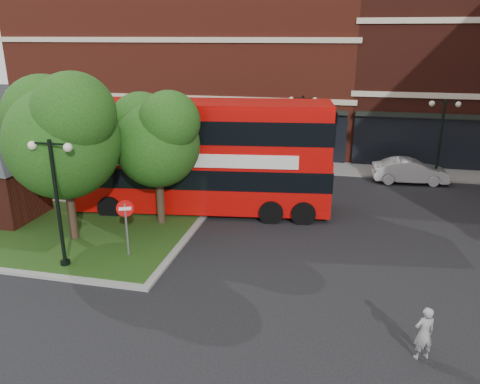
% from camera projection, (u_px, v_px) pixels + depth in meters
% --- Properties ---
extents(ground, '(120.00, 120.00, 0.00)m').
position_uv_depth(ground, '(202.00, 286.00, 16.57)').
color(ground, black).
rests_on(ground, ground).
extents(pavement_far, '(44.00, 3.00, 0.12)m').
position_uv_depth(pavement_far, '(273.00, 165.00, 31.80)').
color(pavement_far, slate).
rests_on(pavement_far, ground).
extents(terrace_far_left, '(26.00, 12.00, 14.00)m').
position_uv_depth(terrace_far_left, '(192.00, 53.00, 38.17)').
color(terrace_far_left, maroon).
rests_on(terrace_far_left, ground).
extents(traffic_island, '(12.60, 7.60, 0.15)m').
position_uv_depth(traffic_island, '(51.00, 232.00, 20.99)').
color(traffic_island, gray).
rests_on(traffic_island, ground).
extents(kiosk, '(6.51, 6.51, 3.60)m').
position_uv_depth(kiosk, '(0.00, 173.00, 21.81)').
color(kiosk, '#471911').
rests_on(kiosk, traffic_island).
extents(tree_island_west, '(5.40, 4.71, 7.21)m').
position_uv_depth(tree_island_west, '(61.00, 131.00, 18.79)').
color(tree_island_west, '#2D2116').
rests_on(tree_island_west, ground).
extents(tree_island_east, '(4.46, 3.90, 6.29)m').
position_uv_depth(tree_island_east, '(156.00, 135.00, 20.64)').
color(tree_island_east, '#2D2116').
rests_on(tree_island_east, ground).
extents(lamp_island, '(1.72, 0.36, 5.00)m').
position_uv_depth(lamp_island, '(57.00, 198.00, 17.00)').
color(lamp_island, black).
rests_on(lamp_island, ground).
extents(lamp_far_left, '(1.72, 0.36, 5.00)m').
position_uv_depth(lamp_far_left, '(302.00, 131.00, 28.65)').
color(lamp_far_left, black).
rests_on(lamp_far_left, ground).
extents(lamp_far_right, '(1.72, 0.36, 5.00)m').
position_uv_depth(lamp_far_right, '(440.00, 137.00, 26.99)').
color(lamp_far_right, black).
rests_on(lamp_far_right, ground).
extents(bus, '(12.87, 4.55, 4.81)m').
position_uv_depth(bus, '(200.00, 149.00, 22.78)').
color(bus, '#B80907').
rests_on(bus, ground).
extents(woman, '(0.68, 0.57, 1.59)m').
position_uv_depth(woman, '(424.00, 333.00, 12.66)').
color(woman, gray).
rests_on(woman, ground).
extents(car_silver, '(4.74, 2.34, 1.55)m').
position_uv_depth(car_silver, '(190.00, 153.00, 31.91)').
color(car_silver, '#ADB0B4').
rests_on(car_silver, ground).
extents(car_white, '(4.46, 1.86, 1.43)m').
position_uv_depth(car_white, '(410.00, 171.00, 27.96)').
color(car_white, silver).
rests_on(car_white, ground).
extents(no_entry_sign, '(0.65, 0.31, 2.45)m').
position_uv_depth(no_entry_sign, '(126.00, 217.00, 18.13)').
color(no_entry_sign, slate).
rests_on(no_entry_sign, ground).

